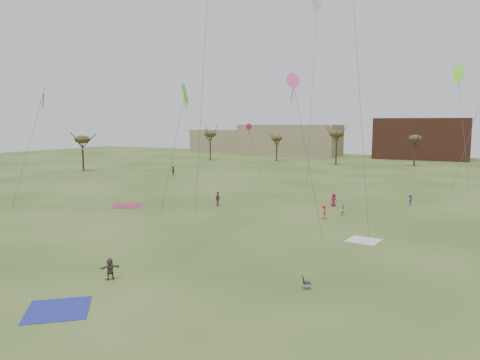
% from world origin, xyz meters
% --- Properties ---
extents(ground, '(260.00, 260.00, 0.00)m').
position_xyz_m(ground, '(0.00, 0.00, 0.00)').
color(ground, '#324C17').
rests_on(ground, ground).
extents(spectator_fore_c, '(1.27, 1.40, 1.55)m').
position_xyz_m(spectator_fore_c, '(-2.61, -2.58, 0.77)').
color(spectator_fore_c, brown).
rests_on(spectator_fore_c, ground).
extents(flyer_mid_b, '(0.72, 1.15, 1.70)m').
position_xyz_m(flyer_mid_b, '(4.62, 23.66, 0.85)').
color(flyer_mid_b, '#DB4829').
rests_on(flyer_mid_b, ground).
extents(spectator_mid_d, '(0.53, 1.15, 1.92)m').
position_xyz_m(spectator_mid_d, '(-10.01, 24.98, 0.96)').
color(spectator_mid_d, '#A34478').
rests_on(spectator_mid_d, ground).
extents(spectator_mid_e, '(0.84, 0.74, 1.43)m').
position_xyz_m(spectator_mid_e, '(6.06, 26.42, 0.72)').
color(spectator_mid_e, silver).
rests_on(spectator_mid_e, ground).
extents(flyer_far_a, '(1.64, 1.62, 1.88)m').
position_xyz_m(flyer_far_a, '(-35.65, 50.83, 0.94)').
color(flyer_far_a, '#216526').
rests_on(flyer_far_a, ground).
extents(flyer_far_b, '(0.99, 0.95, 1.71)m').
position_xyz_m(flyer_far_b, '(3.41, 31.86, 0.86)').
color(flyer_far_b, '#A01B47').
rests_on(flyer_far_b, ground).
extents(flyer_far_c, '(0.73, 1.04, 1.46)m').
position_xyz_m(flyer_far_c, '(12.15, 37.11, 0.73)').
color(flyer_far_c, '#233EA0').
rests_on(flyer_far_c, ground).
extents(blanket_blue, '(4.95, 4.95, 0.03)m').
position_xyz_m(blanket_blue, '(-1.66, -7.91, 0.00)').
color(blanket_blue, '#232F9B').
rests_on(blanket_blue, ground).
extents(blanket_cream, '(3.06, 3.06, 0.03)m').
position_xyz_m(blanket_cream, '(10.71, 16.17, 0.00)').
color(blanket_cream, silver).
rests_on(blanket_cream, ground).
extents(blanket_plum, '(5.09, 5.09, 0.03)m').
position_xyz_m(blanket_plum, '(-20.57, 19.60, 0.00)').
color(blanket_plum, '#982E53').
rests_on(blanket_plum, ground).
extents(camp_chair_center, '(0.72, 0.71, 0.87)m').
position_xyz_m(camp_chair_center, '(10.13, 1.99, 0.26)').
color(camp_chair_center, '#142039').
rests_on(camp_chair_center, ground).
extents(kites_aloft, '(66.68, 50.26, 27.92)m').
position_xyz_m(kites_aloft, '(-0.94, 27.52, 23.58)').
color(kites_aloft, '#50D926').
rests_on(kites_aloft, ground).
extents(tree_line, '(117.44, 49.32, 8.91)m').
position_xyz_m(tree_line, '(-2.85, 79.12, 7.09)').
color(tree_line, '#3A2B1E').
rests_on(tree_line, ground).
extents(building_tan, '(32.00, 14.00, 10.00)m').
position_xyz_m(building_tan, '(-35.00, 115.00, 5.00)').
color(building_tan, '#937F60').
rests_on(building_tan, ground).
extents(building_brick, '(26.00, 16.00, 12.00)m').
position_xyz_m(building_brick, '(5.00, 120.00, 6.00)').
color(building_brick, brown).
rests_on(building_brick, ground).
extents(building_tan_west, '(20.00, 12.00, 8.00)m').
position_xyz_m(building_tan_west, '(-65.00, 122.00, 4.00)').
color(building_tan_west, '#937F60').
rests_on(building_tan_west, ground).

